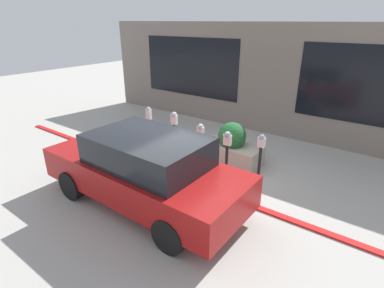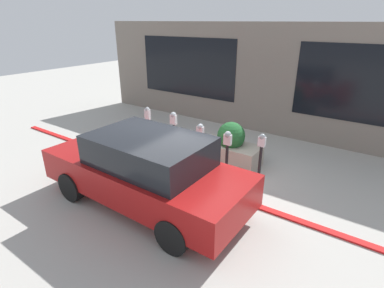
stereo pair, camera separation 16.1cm
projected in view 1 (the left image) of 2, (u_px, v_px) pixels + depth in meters
name	position (u px, v px, depth m)	size (l,w,h in m)	color
ground_plane	(189.00, 181.00, 7.56)	(40.00, 40.00, 0.00)	#ADAAA3
curb_strip	(187.00, 181.00, 7.49)	(14.39, 0.16, 0.04)	red
building_facade	(268.00, 80.00, 10.17)	(14.39, 0.17, 3.72)	slate
parking_meter_nearest	(260.00, 156.00, 6.59)	(0.16, 0.13, 1.50)	black
parking_meter_second	(227.00, 149.00, 7.02)	(0.19, 0.16, 1.39)	black
parking_meter_middle	(200.00, 137.00, 7.45)	(0.18, 0.15, 1.41)	black
parking_meter_fourth	(174.00, 126.00, 7.90)	(0.18, 0.15, 1.56)	black
parking_meter_farthest	(149.00, 126.00, 8.37)	(0.15, 0.13, 1.57)	black
planter_box	(231.00, 147.00, 8.36)	(1.67, 0.84, 1.19)	#A39989
parked_car_front	(145.00, 169.00, 6.33)	(4.65, 1.91, 1.62)	maroon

